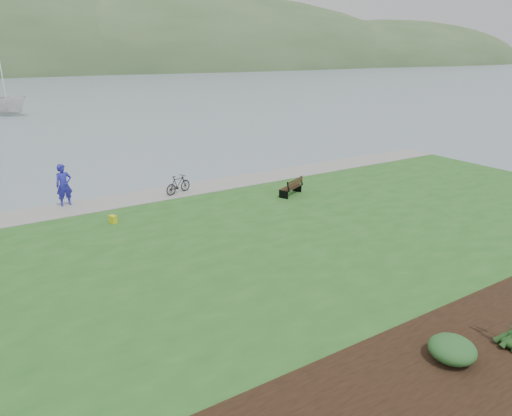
# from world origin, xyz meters

# --- Properties ---
(ground) EXTENTS (600.00, 600.00, 0.00)m
(ground) POSITION_xyz_m (0.00, 0.00, 0.00)
(ground) COLOR slate
(ground) RESTS_ON ground
(lawn) EXTENTS (34.00, 20.00, 0.40)m
(lawn) POSITION_xyz_m (0.00, -2.00, 0.20)
(lawn) COLOR #23561E
(lawn) RESTS_ON ground
(shoreline_path) EXTENTS (34.00, 2.20, 0.03)m
(shoreline_path) POSITION_xyz_m (0.00, 6.90, 0.42)
(shoreline_path) COLOR gray
(shoreline_path) RESTS_ON lawn
(far_hillside) EXTENTS (580.00, 80.00, 38.00)m
(far_hillside) POSITION_xyz_m (20.00, 170.00, 0.00)
(far_hillside) COLOR #38542F
(far_hillside) RESTS_ON ground
(park_bench) EXTENTS (1.55, 1.13, 0.89)m
(park_bench) POSITION_xyz_m (2.93, 3.27, 0.84)
(park_bench) COLOR black
(park_bench) RESTS_ON lawn
(person) EXTENTS (0.91, 0.67, 2.34)m
(person) POSITION_xyz_m (-7.03, 7.50, 1.57)
(person) COLOR #22229B
(person) RESTS_ON lawn
(bicycle_b) EXTENTS (0.99, 1.65, 0.96)m
(bicycle_b) POSITION_xyz_m (-1.81, 6.53, 0.88)
(bicycle_b) COLOR black
(bicycle_b) RESTS_ON lawn
(sailboat) EXTENTS (15.26, 15.33, 29.07)m
(sailboat) POSITION_xyz_m (-6.20, 48.23, 0.00)
(sailboat) COLOR silver
(sailboat) RESTS_ON ground
(pannier) EXTENTS (0.31, 0.37, 0.34)m
(pannier) POSITION_xyz_m (-5.81, 4.05, 0.57)
(pannier) COLOR #BCC116
(pannier) RESTS_ON lawn
(shrub_0) EXTENTS (1.09, 1.09, 0.54)m
(shrub_0) POSITION_xyz_m (-1.58, -9.21, 0.71)
(shrub_0) COLOR #1E4C21
(shrub_0) RESTS_ON garden_bed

